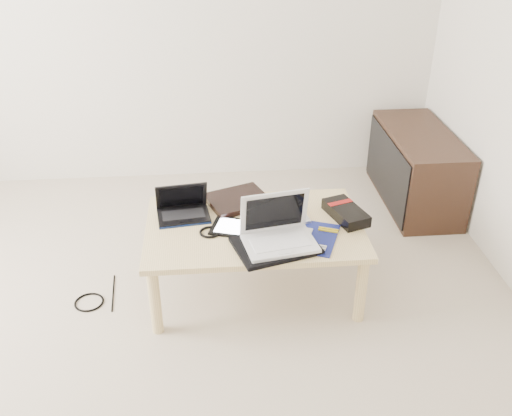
{
  "coord_description": "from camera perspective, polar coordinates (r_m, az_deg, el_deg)",
  "views": [
    {
      "loc": [
        0.41,
        -1.88,
        1.93
      ],
      "look_at": [
        0.62,
        0.58,
        0.5
      ],
      "focal_mm": 40.0,
      "sensor_mm": 36.0,
      "label": 1
    }
  ],
  "objects": [
    {
      "name": "tablet",
      "position": [
        2.87,
        -2.13,
        -1.96
      ],
      "size": [
        0.27,
        0.24,
        0.01
      ],
      "color": "black",
      "rests_on": "coffee_table"
    },
    {
      "name": "ground",
      "position": [
        2.72,
        -12.59,
        -15.96
      ],
      "size": [
        4.0,
        4.0,
        0.0
      ],
      "primitive_type": "plane",
      "color": "beige",
      "rests_on": "ground"
    },
    {
      "name": "motherboard",
      "position": [
        2.81,
        5.58,
        -2.92
      ],
      "size": [
        0.33,
        0.37,
        0.01
      ],
      "color": "#0D1956",
      "rests_on": "coffee_table"
    },
    {
      "name": "book",
      "position": [
        3.1,
        -1.83,
        0.8
      ],
      "size": [
        0.39,
        0.36,
        0.03
      ],
      "color": "black",
      "rests_on": "coffee_table"
    },
    {
      "name": "white_laptop",
      "position": [
        2.72,
        2.22,
        -2.44
      ],
      "size": [
        0.37,
        0.29,
        0.24
      ],
      "color": "silver",
      "rests_on": "neoprene_sleeve"
    },
    {
      "name": "media_cabinet",
      "position": [
        3.97,
        15.63,
        3.88
      ],
      "size": [
        0.41,
        0.9,
        0.5
      ],
      "color": "#372416",
      "rests_on": "ground"
    },
    {
      "name": "floor_cable_coil",
      "position": [
        3.15,
        -16.35,
        -9.03
      ],
      "size": [
        0.2,
        0.2,
        0.01
      ],
      "primitive_type": "torus",
      "rotation": [
        0.0,
        0.0,
        -0.35
      ],
      "color": "black",
      "rests_on": "ground"
    },
    {
      "name": "gpu_box",
      "position": [
        2.99,
        8.96,
        -0.45
      ],
      "size": [
        0.22,
        0.3,
        0.06
      ],
      "color": "black",
      "rests_on": "coffee_table"
    },
    {
      "name": "neoprene_sleeve",
      "position": [
        2.73,
        1.98,
        -3.78
      ],
      "size": [
        0.45,
        0.37,
        0.02
      ],
      "primitive_type": "cube",
      "rotation": [
        0.0,
        0.0,
        0.28
      ],
      "color": "black",
      "rests_on": "coffee_table"
    },
    {
      "name": "netbook",
      "position": [
        2.99,
        -7.32,
        -0.12
      ],
      "size": [
        0.29,
        0.23,
        0.18
      ],
      "color": "black",
      "rests_on": "coffee_table"
    },
    {
      "name": "coffee_table",
      "position": [
        2.93,
        -0.19,
        -2.52
      ],
      "size": [
        1.1,
        0.7,
        0.4
      ],
      "color": "#E0C387",
      "rests_on": "ground"
    },
    {
      "name": "remote",
      "position": [
        3.0,
        4.26,
        -0.38
      ],
      "size": [
        0.1,
        0.24,
        0.02
      ],
      "color": "silver",
      "rests_on": "coffee_table"
    },
    {
      "name": "cable_coil",
      "position": [
        2.84,
        -4.64,
        -2.42
      ],
      "size": [
        0.14,
        0.14,
        0.01
      ],
      "primitive_type": "torus",
      "rotation": [
        0.0,
        0.0,
        0.37
      ],
      "color": "black",
      "rests_on": "coffee_table"
    },
    {
      "name": "floor_cable_trail",
      "position": [
        3.18,
        -14.1,
        -8.22
      ],
      "size": [
        0.03,
        0.31,
        0.01
      ],
      "primitive_type": "cylinder",
      "rotation": [
        1.57,
        0.0,
        0.09
      ],
      "color": "black",
      "rests_on": "ground"
    }
  ]
}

